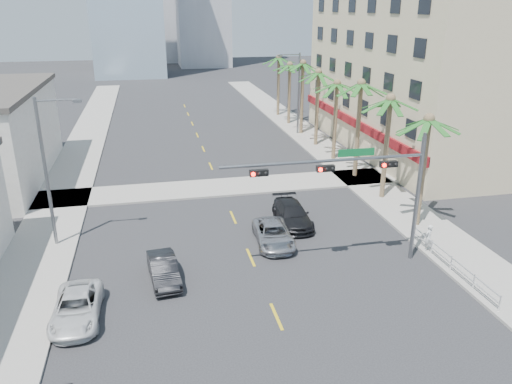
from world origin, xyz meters
TOP-DOWN VIEW (x-y plane):
  - ground at (0.00, 0.00)m, footprint 260.00×260.00m
  - sidewalk_right at (12.00, 20.00)m, footprint 4.00×120.00m
  - sidewalk_left at (-12.00, 20.00)m, footprint 4.00×120.00m
  - sidewalk_cross at (0.00, 22.00)m, footprint 80.00×4.00m
  - building_right at (21.99, 30.00)m, footprint 15.25×28.00m
  - traffic_signal_mast at (5.78, 7.95)m, footprint 11.12×0.54m
  - palm_tree_0 at (11.60, 12.00)m, footprint 4.80×4.80m
  - palm_tree_1 at (11.60, 17.20)m, footprint 4.80×4.80m
  - palm_tree_2 at (11.60, 22.40)m, footprint 4.80×4.80m
  - palm_tree_3 at (11.60, 27.60)m, footprint 4.80×4.80m
  - palm_tree_4 at (11.60, 32.80)m, footprint 4.80×4.80m
  - palm_tree_5 at (11.60, 38.00)m, footprint 4.80×4.80m
  - palm_tree_6 at (11.60, 43.20)m, footprint 4.80×4.80m
  - palm_tree_7 at (11.60, 48.40)m, footprint 4.80×4.80m
  - streetlight_left at (-11.00, 14.00)m, footprint 2.55×0.25m
  - streetlight_right at (11.00, 38.00)m, footprint 2.55×0.25m
  - guardrail at (10.30, 6.00)m, footprint 0.08×8.08m
  - car_parked_far at (-9.05, 5.72)m, footprint 2.14×4.56m
  - car_lane_left at (-5.00, 8.45)m, footprint 1.78×4.08m
  - car_lane_center at (1.72, 11.48)m, footprint 2.39×4.70m
  - car_lane_right at (3.66, 14.06)m, footprint 2.10×4.93m
  - pedestrian at (10.30, 8.46)m, footprint 0.70×0.61m

SIDE VIEW (x-z plane):
  - ground at x=0.00m, z-range 0.00..0.00m
  - sidewalk_right at x=12.00m, z-range 0.00..0.15m
  - sidewalk_left at x=-12.00m, z-range 0.00..0.15m
  - sidewalk_cross at x=0.00m, z-range 0.00..0.15m
  - car_parked_far at x=-9.05m, z-range 0.00..1.26m
  - car_lane_center at x=1.72m, z-range 0.00..1.27m
  - car_lane_left at x=-5.00m, z-range 0.00..1.30m
  - guardrail at x=10.30m, z-range 0.17..1.17m
  - car_lane_right at x=3.66m, z-range 0.00..1.42m
  - pedestrian at x=10.30m, z-range 0.15..1.76m
  - streetlight_left at x=-11.00m, z-range 0.56..9.56m
  - streetlight_right at x=11.00m, z-range 0.56..9.56m
  - traffic_signal_mast at x=5.78m, z-range 1.46..8.66m
  - palm_tree_0 at x=11.60m, z-range 3.18..10.98m
  - palm_tree_3 at x=11.60m, z-range 3.18..10.98m
  - palm_tree_6 at x=11.60m, z-range 3.18..10.98m
  - palm_tree_1 at x=11.60m, z-range 3.35..11.51m
  - palm_tree_4 at x=11.60m, z-range 3.35..11.51m
  - palm_tree_7 at x=11.60m, z-range 3.35..11.51m
  - building_right at x=21.99m, z-range 0.00..15.00m
  - palm_tree_2 at x=11.60m, z-range 3.52..12.04m
  - palm_tree_5 at x=11.60m, z-range 3.52..12.04m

